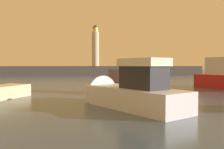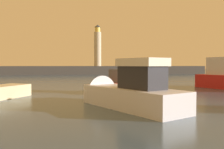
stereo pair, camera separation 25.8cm
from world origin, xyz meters
name	(u,v)px [view 1 (the left image)]	position (x,y,z in m)	size (l,w,h in m)	color
ground_plane	(85,83)	(0.00, 31.50, 0.00)	(220.00, 220.00, 0.00)	#384C60
breakwater	(75,70)	(0.00, 63.01, 1.15)	(71.90, 5.22, 2.30)	#423F3D
lighthouse	(95,46)	(5.58, 63.01, 7.60)	(1.91, 1.91, 11.18)	beige
motorboat_0	(122,92)	(0.44, 11.73, 0.86)	(5.69, 8.86, 3.32)	silver
motorboat_2	(132,85)	(3.32, 19.51, 0.63)	(6.40, 5.26, 2.53)	#B21E1E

